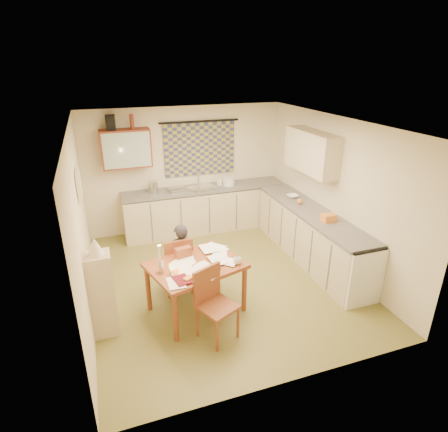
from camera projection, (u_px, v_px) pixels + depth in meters
name	position (u px, v px, depth m)	size (l,w,h in m)	color
floor	(222.00, 279.00, 6.13)	(4.00, 4.50, 0.02)	olive
ceiling	(221.00, 123.00, 5.15)	(4.00, 4.50, 0.02)	white
wall_back	(186.00, 169.00, 7.61)	(4.00, 0.02, 2.50)	beige
wall_front	(296.00, 287.00, 3.67)	(4.00, 0.02, 2.50)	beige
wall_left	(80.00, 226.00, 5.03)	(0.02, 4.50, 2.50)	beige
wall_right	(335.00, 193.00, 6.25)	(0.02, 4.50, 2.50)	beige
window_blind	(200.00, 149.00, 7.51)	(1.45, 0.03, 1.05)	navy
curtain_rod	(199.00, 121.00, 7.28)	(0.04, 0.04, 1.60)	black
wall_cabinet	(126.00, 148.00, 6.89)	(0.90, 0.34, 0.70)	maroon
wall_cabinet_glass	(127.00, 150.00, 6.74)	(0.84, 0.02, 0.64)	#99B2A5
upper_cabinet_right	(311.00, 152.00, 6.44)	(0.34, 1.30, 0.70)	tan
framed_print	(79.00, 185.00, 5.22)	(0.04, 0.50, 0.40)	beige
print_canvas	(81.00, 185.00, 5.22)	(0.01, 0.42, 0.32)	silver
counter_back	(205.00, 209.00, 7.74)	(3.30, 0.62, 0.92)	tan
counter_right	(310.00, 235.00, 6.58)	(0.62, 2.95, 0.92)	tan
stove	(354.00, 270.00, 5.51)	(0.59, 0.59, 0.91)	white
sink	(202.00, 190.00, 7.56)	(0.55, 0.45, 0.10)	silver
tap	(199.00, 179.00, 7.64)	(0.03, 0.03, 0.28)	silver
dish_rack	(177.00, 189.00, 7.37)	(0.35, 0.30, 0.06)	silver
kettle	(153.00, 187.00, 7.20)	(0.18, 0.18, 0.24)	silver
mixing_bowl	(229.00, 181.00, 7.68)	(0.24, 0.24, 0.16)	white
soap_bottle	(219.00, 181.00, 7.67)	(0.10, 0.10, 0.17)	white
bowl	(292.00, 196.00, 7.02)	(0.23, 0.23, 0.05)	white
orange_bag	(329.00, 218.00, 5.97)	(0.22, 0.16, 0.12)	orange
fruit_orange	(300.00, 201.00, 6.68)	(0.10, 0.10, 0.10)	orange
speaker	(111.00, 123.00, 6.63)	(0.16, 0.20, 0.26)	black
bottle_green	(114.00, 122.00, 6.65)	(0.07, 0.07, 0.26)	#195926
bottle_brown	(132.00, 121.00, 6.75)	(0.07, 0.07, 0.26)	maroon
dining_table	(196.00, 287.00, 5.22)	(1.42, 1.22, 0.75)	brown
chair_far	(177.00, 274.00, 5.72)	(0.44, 0.44, 0.93)	brown
chair_near	(217.00, 317.00, 4.75)	(0.57, 0.57, 0.95)	brown
person	(181.00, 259.00, 5.61)	(0.42, 0.29, 1.11)	black
shelf_stand	(102.00, 295.00, 4.72)	(0.32, 0.30, 1.15)	tan
lampshade	(95.00, 246.00, 4.45)	(0.20, 0.20, 0.22)	beige
letter_rack	(183.00, 253.00, 5.21)	(0.22, 0.10, 0.16)	brown
mug	(237.00, 261.00, 5.07)	(0.14, 0.14, 0.09)	white
magazine	(175.00, 282.00, 4.64)	(0.23, 0.28, 0.02)	maroon
book	(174.00, 276.00, 4.79)	(0.23, 0.28, 0.02)	orange
orange_box	(188.00, 279.00, 4.70)	(0.12, 0.08, 0.04)	orange
eyeglasses	(216.00, 269.00, 4.94)	(0.13, 0.04, 0.02)	black
candle_holder	(161.00, 266.00, 4.85)	(0.06, 0.06, 0.18)	silver
candle	(159.00, 253.00, 4.75)	(0.02, 0.02, 0.22)	white
candle_flame	(160.00, 245.00, 4.70)	(0.02, 0.02, 0.02)	#FFCC66
papers	(201.00, 263.00, 5.08)	(1.06, 1.07, 0.03)	white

